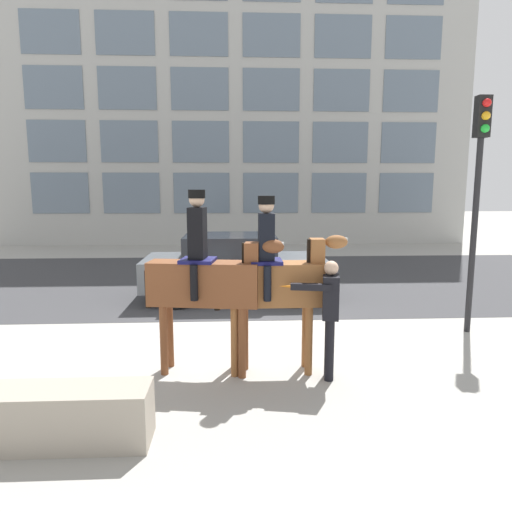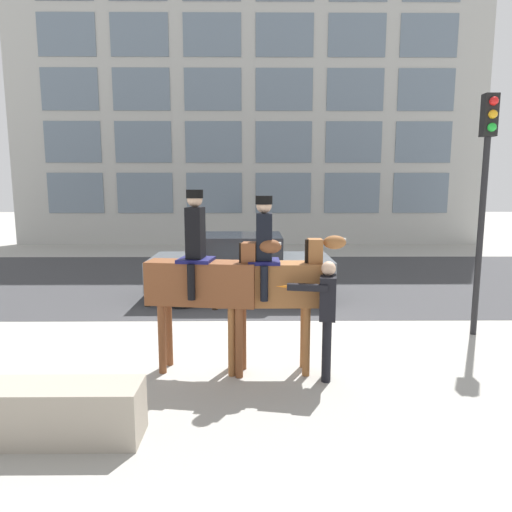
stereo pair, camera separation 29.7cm
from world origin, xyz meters
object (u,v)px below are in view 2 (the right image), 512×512
Objects in this scene: planter_ledge at (37,412)px; mounted_horse_lead at (204,279)px; traffic_light at (485,178)px; pedestrian_bystander at (326,311)px; street_car_near_lane at (240,266)px; mounted_horse_companion at (271,280)px.

mounted_horse_lead is at bearing 48.65° from planter_ledge.
traffic_light is (4.81, 1.65, 1.46)m from mounted_horse_lead.
street_car_near_lane is (-1.33, 4.73, -0.19)m from pedestrian_bystander.
mounted_horse_lead is 1.03× the size of mounted_horse_companion.
mounted_horse_lead is 1.57× the size of pedestrian_bystander.
pedestrian_bystander is 4.10m from traffic_light.
mounted_horse_companion is 0.60× the size of traffic_light.
mounted_horse_companion is 4.44m from traffic_light.
mounted_horse_lead is 0.62× the size of street_car_near_lane.
street_car_near_lane is 5.60m from traffic_light.
street_car_near_lane is at bearing 147.96° from traffic_light.
mounted_horse_companion is 0.60× the size of street_car_near_lane.
mounted_horse_companion reaches higher than pedestrian_bystander.
mounted_horse_companion is (0.98, -0.02, -0.02)m from mounted_horse_lead.
planter_ledge is (-3.36, -1.53, -0.70)m from pedestrian_bystander.
planter_ledge is at bearing -107.91° from street_car_near_lane.
planter_ledge is (-2.60, -1.82, -1.08)m from mounted_horse_companion.
mounted_horse_companion is 1.16× the size of planter_ledge.
planter_ledge is at bearing 34.49° from pedestrian_bystander.
pedestrian_bystander is 3.75m from planter_ledge.
mounted_horse_lead is 1.19× the size of planter_ledge.
planter_ledge is (-2.02, -6.26, -0.50)m from street_car_near_lane.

